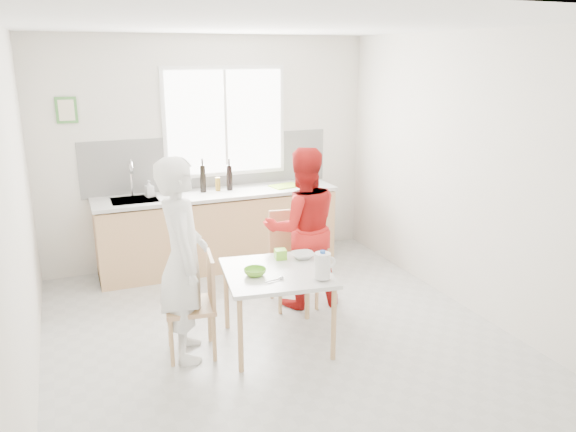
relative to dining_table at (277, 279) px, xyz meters
name	(u,v)px	position (x,y,z in m)	size (l,w,h in m)	color
ground	(278,337)	(0.04, 0.09, -0.61)	(4.50, 4.50, 0.00)	#B7B7B2
room_shell	(277,158)	(0.04, 0.09, 1.03)	(4.50, 4.50, 4.50)	silver
window	(225,122)	(0.24, 2.31, 1.09)	(1.50, 0.06, 1.30)	white
backsplash	(210,162)	(0.04, 2.33, 0.61)	(3.00, 0.02, 0.65)	white
picture_frame	(66,110)	(-1.51, 2.32, 1.29)	(0.22, 0.03, 0.28)	#488C3F
kitchen_counter	(219,233)	(0.04, 2.04, -0.19)	(2.84, 0.64, 1.37)	tan
dining_table	(277,279)	(0.00, 0.00, 0.00)	(1.00, 1.00, 0.68)	silver
chair_left	(198,301)	(-0.68, 0.10, -0.13)	(0.46, 0.46, 0.88)	tan
chair_far	(292,253)	(0.46, 0.77, -0.09)	(0.50, 0.50, 0.95)	tan
person_white	(183,260)	(-0.78, 0.11, 0.24)	(0.63, 0.41, 1.71)	white
person_red	(302,228)	(0.54, 0.68, 0.20)	(0.79, 0.61, 1.62)	red
bowl_green	(255,272)	(-0.21, -0.02, 0.10)	(0.19, 0.19, 0.06)	#6DC02C
bowl_white	(303,255)	(0.33, 0.21, 0.10)	(0.20, 0.20, 0.05)	silver
milk_jug	(323,265)	(0.28, -0.32, 0.20)	(0.19, 0.13, 0.24)	white
green_box	(281,254)	(0.14, 0.26, 0.12)	(0.10, 0.10, 0.09)	#81D731
spoon	(273,280)	(-0.11, -0.21, 0.08)	(0.01, 0.01, 0.16)	#A5A5AA
cutting_board	(285,186)	(0.89, 2.01, 0.31)	(0.35, 0.25, 0.01)	#94C62D
wine_bottle_a	(203,179)	(-0.11, 2.10, 0.47)	(0.07, 0.07, 0.32)	black
wine_bottle_b	(229,178)	(0.20, 2.08, 0.46)	(0.07, 0.07, 0.30)	black
jar_amber	(218,184)	(0.07, 2.10, 0.39)	(0.06, 0.06, 0.16)	brown
soap_bottle	(149,189)	(-0.73, 2.11, 0.40)	(0.09, 0.09, 0.19)	#999999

